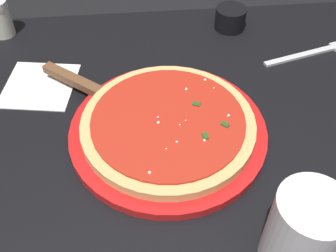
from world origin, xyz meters
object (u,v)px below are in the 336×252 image
serving_plate (168,131)px  cup_tall_drink (302,232)px  pizza (168,124)px  napkin_folded_right (40,85)px  pizza_server (92,89)px  cup_small_sauce (230,18)px  fork (313,53)px

serving_plate → cup_tall_drink: cup_tall_drink is taller
pizza → napkin_folded_right: size_ratio=2.17×
serving_plate → pizza: pizza is taller
pizza → pizza_server: pizza is taller
cup_tall_drink → napkin_folded_right: (0.35, -0.35, -0.06)m
pizza → cup_tall_drink: size_ratio=2.27×
cup_tall_drink → napkin_folded_right: bearing=-45.4°
cup_small_sauce → fork: cup_small_sauce is taller
serving_plate → pizza_server: bearing=-38.9°
serving_plate → cup_small_sauce: 0.33m
serving_plate → cup_tall_drink: bearing=121.6°
pizza_server → cup_tall_drink: size_ratio=1.68×
pizza → fork: 0.35m
cup_tall_drink → fork: cup_tall_drink is taller
serving_plate → pizza: bearing=174.0°
napkin_folded_right → fork: (-0.51, -0.04, 0.00)m
pizza_server → cup_small_sauce: bearing=-145.6°
serving_plate → pizza_server: (0.12, -0.10, 0.01)m
napkin_folded_right → pizza: bearing=147.4°
serving_plate → fork: serving_plate is taller
cup_small_sauce → pizza: bearing=61.4°
pizza → cup_tall_drink: (-0.13, 0.21, 0.03)m
serving_plate → napkin_folded_right: serving_plate is taller
pizza → cup_tall_drink: bearing=121.6°
cup_tall_drink → pizza_server: bearing=-51.0°
pizza → serving_plate: bearing=-6.0°
serving_plate → pizza_server: pizza_server is taller
cup_tall_drink → cup_small_sauce: size_ratio=1.90×
pizza → pizza_server: 0.15m
pizza_server → pizza: bearing=141.1°
napkin_folded_right → cup_tall_drink: bearing=134.6°
serving_plate → pizza: size_ratio=1.14×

